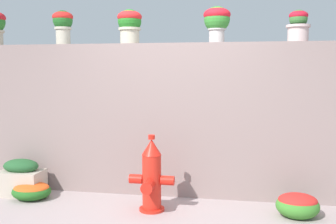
{
  "coord_description": "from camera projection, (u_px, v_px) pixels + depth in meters",
  "views": [
    {
      "loc": [
        0.85,
        -3.77,
        1.58
      ],
      "look_at": [
        -0.04,
        1.09,
        1.08
      ],
      "focal_mm": 43.17,
      "sensor_mm": 36.0,
      "label": 1
    }
  ],
  "objects": [
    {
      "name": "stone_wall",
      "position": [
        174.0,
        120.0,
        5.17
      ],
      "size": [
        5.81,
        0.32,
        1.93
      ],
      "primitive_type": "cube",
      "color": "gray",
      "rests_on": "ground"
    },
    {
      "name": "potted_plant_1",
      "position": [
        63.0,
        23.0,
        5.28
      ],
      "size": [
        0.27,
        0.27,
        0.44
      ],
      "color": "#BBB39E",
      "rests_on": "stone_wall"
    },
    {
      "name": "potted_plant_2",
      "position": [
        130.0,
        23.0,
        5.11
      ],
      "size": [
        0.31,
        0.31,
        0.43
      ],
      "color": "#BEB59C",
      "rests_on": "stone_wall"
    },
    {
      "name": "potted_plant_3",
      "position": [
        217.0,
        20.0,
        4.97
      ],
      "size": [
        0.33,
        0.33,
        0.45
      ],
      "color": "#BCB2AF",
      "rests_on": "stone_wall"
    },
    {
      "name": "potted_plant_4",
      "position": [
        298.0,
        25.0,
        4.78
      ],
      "size": [
        0.28,
        0.28,
        0.38
      ],
      "color": "beige",
      "rests_on": "stone_wall"
    },
    {
      "name": "fire_hydrant",
      "position": [
        151.0,
        177.0,
        4.57
      ],
      "size": [
        0.52,
        0.42,
        0.87
      ],
      "color": "red",
      "rests_on": "ground"
    },
    {
      "name": "flower_bush_left",
      "position": [
        32.0,
        190.0,
        5.02
      ],
      "size": [
        0.49,
        0.44,
        0.21
      ],
      "color": "#246120",
      "rests_on": "ground"
    },
    {
      "name": "flower_bush_right",
      "position": [
        298.0,
        204.0,
        4.39
      ],
      "size": [
        0.47,
        0.42,
        0.27
      ],
      "color": "#3D812C",
      "rests_on": "ground"
    },
    {
      "name": "planter_box",
      "position": [
        21.0,
        178.0,
        5.18
      ],
      "size": [
        0.54,
        0.36,
        0.47
      ],
      "color": "#B8A998",
      "rests_on": "ground"
    }
  ]
}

